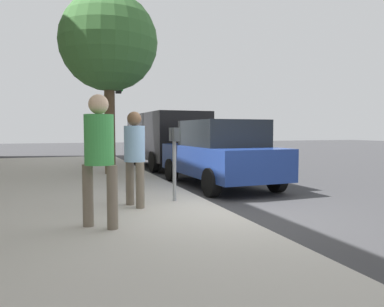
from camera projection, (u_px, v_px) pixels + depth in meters
ground_plane at (222, 216)px, 6.56m from camera, size 80.00×80.00×0.00m
sidewalk_slab at (39, 226)px, 5.55m from camera, size 28.00×6.00×0.15m
parking_meter at (174, 148)px, 7.09m from camera, size 0.36×0.12×1.41m
pedestrian_at_meter at (135, 152)px, 6.57m from camera, size 0.50×0.37×1.69m
pedestrian_bystander at (99, 148)px, 5.12m from camera, size 0.41×0.46×1.85m
parked_sedan_near at (220, 153)px, 9.93m from camera, size 4.46×2.09×1.77m
parked_van_far at (165, 136)px, 15.09m from camera, size 5.27×2.27×2.18m
street_tree at (109, 43)px, 11.36m from camera, size 2.99×2.99×5.56m
traffic_signal at (116, 102)px, 14.19m from camera, size 0.24×0.44×3.60m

